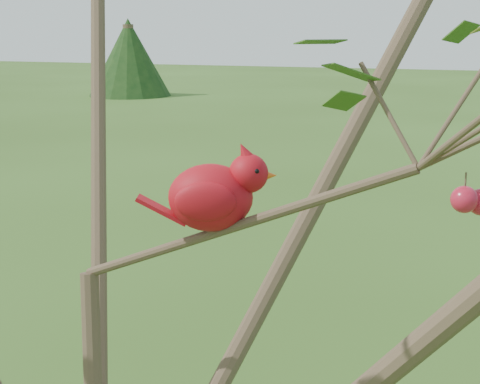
{
  "coord_description": "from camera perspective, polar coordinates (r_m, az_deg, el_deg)",
  "views": [
    {
      "loc": [
        0.66,
        -1.05,
        2.41
      ],
      "look_at": [
        0.25,
        0.09,
        2.13
      ],
      "focal_mm": 55.0,
      "sensor_mm": 36.0,
      "label": 1
    }
  ],
  "objects": [
    {
      "name": "distant_trees",
      "position": [
        25.09,
        8.98,
        10.72
      ],
      "size": [
        43.6,
        12.84,
        3.28
      ],
      "color": "#483526",
      "rests_on": "ground"
    },
    {
      "name": "cardinal",
      "position": [
        1.24,
        -1.94,
        -0.16
      ],
      "size": [
        0.24,
        0.15,
        0.17
      ],
      "rotation": [
        0.0,
        0.0,
        0.32
      ],
      "color": "#9F0D18",
      "rests_on": "ground"
    },
    {
      "name": "crabapple_tree",
      "position": [
        1.24,
        -11.93,
        -0.83
      ],
      "size": [
        2.35,
        2.05,
        2.95
      ],
      "color": "#483526",
      "rests_on": "ground"
    }
  ]
}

